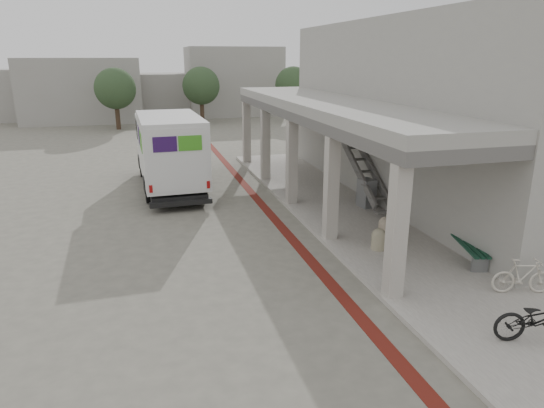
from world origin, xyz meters
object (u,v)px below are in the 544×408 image
object	(u,v)px
bicycle_black	(541,318)
fedex_truck	(169,149)
bench	(468,248)
utility_cabinet	(366,193)
bicycle_cream	(523,276)

from	to	relation	value
bicycle_black	fedex_truck	bearing A→B (deg)	37.51
bench	utility_cabinet	bearing A→B (deg)	111.31
bicycle_cream	fedex_truck	bearing A→B (deg)	46.56
bicycle_black	bicycle_cream	world-z (taller)	bicycle_black
bicycle_black	bench	bearing A→B (deg)	-3.27
fedex_truck	bench	distance (m)	13.00
bench	bicycle_cream	world-z (taller)	bicycle_cream
bench	bicycle_cream	size ratio (longest dim) A/B	1.41
bench	bicycle_black	distance (m)	4.09
fedex_truck	bicycle_black	world-z (taller)	fedex_truck
bench	bicycle_black	xyz separation A→B (m)	(-1.23, -3.90, 0.15)
bench	bicycle_cream	bearing A→B (deg)	-75.67
fedex_truck	bicycle_cream	distance (m)	14.72
utility_cabinet	fedex_truck	bearing A→B (deg)	134.36
utility_cabinet	bicycle_black	size ratio (longest dim) A/B	0.57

